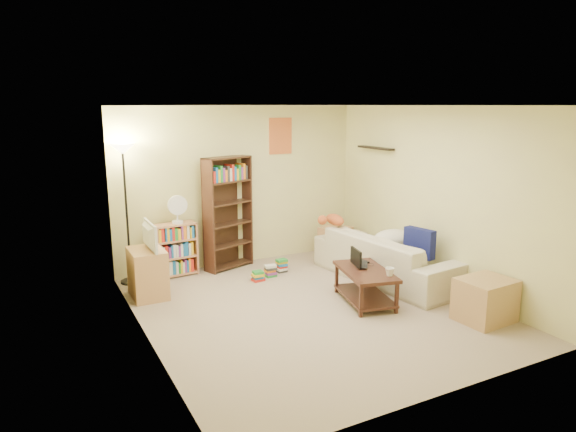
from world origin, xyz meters
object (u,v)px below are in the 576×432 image
at_px(coffee_table, 365,281).
at_px(side_table, 335,242).
at_px(sofa, 387,257).
at_px(tall_bookshelf, 228,210).
at_px(laptop, 366,265).
at_px(television, 145,236).
at_px(tv_stand, 148,273).
at_px(end_cabinet, 485,300).
at_px(short_bookshelf, 176,250).
at_px(floor_lamp, 124,173).
at_px(tabby_cat, 333,220).
at_px(mug, 390,272).
at_px(desk_fan, 177,208).

relative_size(coffee_table, side_table, 2.16).
height_order(sofa, tall_bookshelf, tall_bookshelf).
height_order(sofa, laptop, sofa).
relative_size(television, side_table, 1.26).
height_order(tv_stand, end_cabinet, tv_stand).
relative_size(side_table, end_cabinet, 0.82).
relative_size(television, tall_bookshelf, 0.36).
bearing_deg(short_bookshelf, floor_lamp, 176.05).
distance_m(coffee_table, tall_bookshelf, 2.50).
distance_m(sofa, side_table, 1.36).
bearing_deg(tabby_cat, sofa, -65.03).
xyz_separation_m(mug, desk_fan, (-1.94, 2.48, 0.54)).
relative_size(tv_stand, short_bookshelf, 0.81).
relative_size(laptop, mug, 3.54).
distance_m(tabby_cat, short_bookshelf, 2.43).
xyz_separation_m(television, end_cabinet, (3.35, -2.64, -0.58)).
distance_m(mug, television, 3.17).
distance_m(coffee_table, short_bookshelf, 2.88).
relative_size(coffee_table, television, 1.72).
height_order(tv_stand, television, television).
distance_m(coffee_table, desk_fan, 2.92).
bearing_deg(television, floor_lamp, 8.50).
bearing_deg(side_table, television, -172.18).
xyz_separation_m(tv_stand, desk_fan, (0.61, 0.64, 0.71)).
xyz_separation_m(tall_bookshelf, side_table, (1.83, -0.24, -0.67)).
xyz_separation_m(short_bookshelf, side_table, (2.67, -0.24, -0.15)).
xyz_separation_m(tall_bookshelf, end_cabinet, (1.94, -3.32, -0.67)).
bearing_deg(desk_fan, floor_lamp, 176.61).
xyz_separation_m(sofa, tv_stand, (-3.25, 0.91, -0.01)).
bearing_deg(side_table, tall_bookshelf, 172.61).
bearing_deg(television, side_table, -82.02).
xyz_separation_m(sofa, tabby_cat, (-0.40, 0.85, 0.43)).
distance_m(television, desk_fan, 0.91).
xyz_separation_m(tv_stand, floor_lamp, (-0.10, 0.68, 1.27)).
bearing_deg(end_cabinet, side_table, 92.06).
relative_size(mug, television, 0.18).
relative_size(desk_fan, floor_lamp, 0.21).
height_order(television, tall_bookshelf, tall_bookshelf).
height_order(tabby_cat, coffee_table, tabby_cat).
bearing_deg(laptop, side_table, 14.19).
bearing_deg(tabby_cat, mug, -99.41).
height_order(laptop, floor_lamp, floor_lamp).
distance_m(sofa, tall_bookshelf, 2.50).
height_order(television, side_table, television).
height_order(tabby_cat, desk_fan, desk_fan).
relative_size(tall_bookshelf, end_cabinet, 2.85).
height_order(television, end_cabinet, television).
relative_size(sofa, television, 3.80).
bearing_deg(side_table, desk_fan, 175.76).
distance_m(tall_bookshelf, end_cabinet, 3.90).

